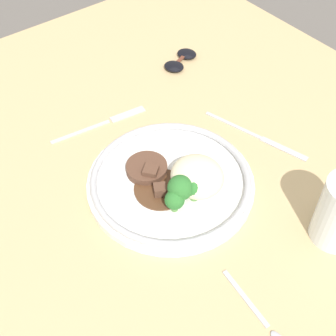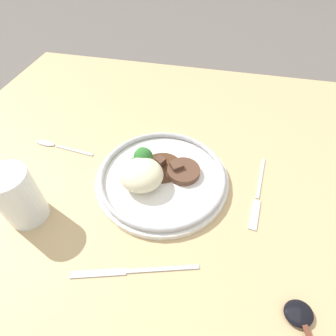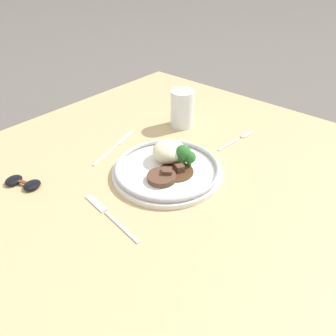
{
  "view_description": "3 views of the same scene",
  "coord_description": "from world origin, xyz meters",
  "px_view_note": "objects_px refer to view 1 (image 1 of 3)",
  "views": [
    {
      "loc": [
        0.42,
        -0.33,
        0.65
      ],
      "look_at": [
        0.0,
        -0.01,
        0.07
      ],
      "focal_mm": 50.0,
      "sensor_mm": 36.0,
      "label": 1
    },
    {
      "loc": [
        -0.08,
        0.34,
        0.48
      ],
      "look_at": [
        0.0,
        -0.03,
        0.07
      ],
      "focal_mm": 28.0,
      "sensor_mm": 36.0,
      "label": 2
    },
    {
      "loc": [
        -0.5,
        -0.46,
        0.54
      ],
      "look_at": [
        0.01,
        -0.02,
        0.06
      ],
      "focal_mm": 35.0,
      "sensor_mm": 36.0,
      "label": 3
    }
  ],
  "objects_px": {
    "plate": "(175,181)",
    "fork": "(108,121)",
    "spoon": "(274,335)",
    "knife": "(259,137)",
    "sunglasses": "(180,60)"
  },
  "relations": [
    {
      "from": "spoon",
      "to": "sunglasses",
      "type": "bearing_deg",
      "value": 158.78
    },
    {
      "from": "knife",
      "to": "sunglasses",
      "type": "relative_size",
      "value": 2.02
    },
    {
      "from": "plate",
      "to": "knife",
      "type": "xyz_separation_m",
      "value": [
        -0.0,
        0.2,
        -0.02
      ]
    },
    {
      "from": "knife",
      "to": "spoon",
      "type": "relative_size",
      "value": 1.31
    },
    {
      "from": "fork",
      "to": "knife",
      "type": "height_order",
      "value": "same"
    },
    {
      "from": "plate",
      "to": "sunglasses",
      "type": "xyz_separation_m",
      "value": [
        -0.28,
        0.24,
        -0.01
      ]
    },
    {
      "from": "spoon",
      "to": "sunglasses",
      "type": "height_order",
      "value": "sunglasses"
    },
    {
      "from": "spoon",
      "to": "sunglasses",
      "type": "relative_size",
      "value": 1.54
    },
    {
      "from": "spoon",
      "to": "sunglasses",
      "type": "xyz_separation_m",
      "value": [
        -0.56,
        0.29,
        0.01
      ]
    },
    {
      "from": "plate",
      "to": "spoon",
      "type": "relative_size",
      "value": 1.78
    },
    {
      "from": "fork",
      "to": "spoon",
      "type": "height_order",
      "value": "spoon"
    },
    {
      "from": "plate",
      "to": "fork",
      "type": "xyz_separation_m",
      "value": [
        -0.21,
        0.0,
        -0.02
      ]
    },
    {
      "from": "plate",
      "to": "fork",
      "type": "relative_size",
      "value": 1.45
    },
    {
      "from": "fork",
      "to": "knife",
      "type": "xyz_separation_m",
      "value": [
        0.21,
        0.2,
        0.0
      ]
    },
    {
      "from": "sunglasses",
      "to": "plate",
      "type": "bearing_deg",
      "value": -60.87
    }
  ]
}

